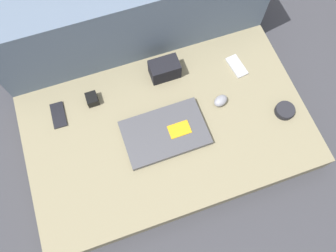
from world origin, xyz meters
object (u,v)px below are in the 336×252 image
Objects in this scene: laptop at (165,133)px; computer_mouse at (221,101)px; phone_silver at (237,66)px; speaker_puck at (285,110)px; charger_brick at (92,99)px; phone_black at (58,115)px; camera_pouch at (165,69)px.

laptop is 0.28m from computer_mouse.
laptop is 2.87× the size of phone_silver.
speaker_puck is (0.52, -0.07, 0.00)m from laptop.
phone_silver is 0.66m from charger_brick.
laptop is 2.89× the size of phone_black.
charger_brick is (-0.76, 0.32, 0.01)m from speaker_puck.
camera_pouch is (0.50, 0.04, 0.04)m from phone_black.
camera_pouch is at bearing 160.00° from phone_silver.
phone_black is at bearing 149.88° from laptop.
speaker_puck reaches higher than phone_black.
phone_silver is (0.42, 0.20, -0.01)m from laptop.
computer_mouse is at bearing -142.24° from phone_silver.
laptop is 0.35m from charger_brick.
charger_brick is (-0.34, -0.03, -0.02)m from camera_pouch.
camera_pouch is (-0.43, 0.34, 0.03)m from speaker_puck.
laptop reaches higher than phone_black.
speaker_puck is at bearing -8.35° from laptop.
phone_silver is (0.14, 0.14, -0.01)m from computer_mouse.
phone_silver is 1.00× the size of phone_black.
computer_mouse is 0.64× the size of phone_silver.
charger_brick is at bearing 157.39° from speaker_puck.
speaker_puck is 0.83m from charger_brick.
speaker_puck is at bearing -38.99° from camera_pouch.
laptop reaches higher than phone_silver.
computer_mouse is 0.93× the size of speaker_puck.
computer_mouse is 1.37× the size of charger_brick.
laptop is at bearing -27.98° from phone_black.
speaker_puck is at bearing -77.10° from phone_silver.
phone_silver is at bearing 25.49° from laptop.
charger_brick is (-0.52, 0.19, 0.00)m from computer_mouse.
phone_silver is 0.82m from phone_black.
computer_mouse is at bearing -19.77° from charger_brick.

